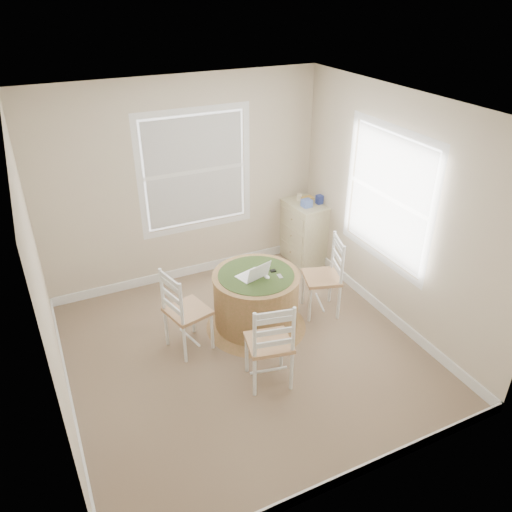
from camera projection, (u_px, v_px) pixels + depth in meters
room at (252, 236)px, 4.94m from camera, size 3.64×3.64×2.64m
round_table at (256, 298)px, 5.61m from camera, size 1.15×1.15×0.70m
chair_left at (188, 311)px, 5.24m from camera, size 0.49×0.51×0.95m
chair_near at (269, 342)px, 4.79m from camera, size 0.49×0.48×0.95m
chair_right at (322, 277)px, 5.82m from camera, size 0.51×0.52×0.95m
laptop at (253, 275)px, 5.40m from camera, size 0.36×0.34×0.21m
mouse at (267, 277)px, 5.40m from camera, size 0.06×0.09×0.03m
phone at (280, 277)px, 5.42m from camera, size 0.05×0.09×0.02m
keys at (273, 271)px, 5.51m from camera, size 0.06×0.06×0.02m
corner_chest at (305, 231)px, 6.96m from camera, size 0.54×0.68×0.86m
tissue_box at (307, 204)px, 6.60m from camera, size 0.13×0.13×0.10m
box_yellow at (307, 199)px, 6.79m from camera, size 0.16×0.11×0.06m
box_blue at (321, 200)px, 6.69m from camera, size 0.09×0.09×0.12m
cup_cream at (298, 197)px, 6.82m from camera, size 0.07×0.07×0.09m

